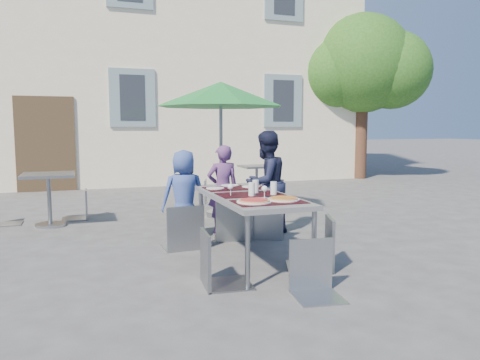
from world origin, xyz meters
name	(u,v)px	position (x,y,z in m)	size (l,w,h in m)	color
ground	(222,280)	(0.00, 0.00, 0.00)	(90.00, 90.00, 0.00)	#454548
building	(116,21)	(0.00, 11.50, 4.85)	(13.60, 8.20, 11.10)	beige
tree	(364,66)	(6.55, 7.54, 3.25)	(3.60, 3.00, 4.70)	#4A2E1F
dining_table	(250,199)	(0.49, 0.54, 0.70)	(0.80, 1.85, 0.76)	#48494D
pizza_near_left	(254,201)	(0.33, -0.01, 0.77)	(0.35, 0.35, 0.03)	white
pizza_near_right	(283,199)	(0.66, 0.03, 0.77)	(0.33, 0.33, 0.03)	white
glassware	(258,188)	(0.55, 0.46, 0.83)	(0.53, 0.44, 0.15)	silver
place_settings	(232,187)	(0.50, 1.18, 0.76)	(0.72, 0.44, 0.01)	white
child_0	(184,195)	(0.01, 1.76, 0.60)	(0.59, 0.38, 1.20)	#364D96
child_1	(223,189)	(0.63, 2.01, 0.62)	(0.45, 0.30, 1.24)	#5C356D
child_2	(266,183)	(1.17, 1.73, 0.72)	(0.70, 0.40, 1.44)	#181B34
chair_0	(183,200)	(-0.10, 1.28, 0.62)	(0.49, 0.50, 1.04)	gray
chair_1	(232,196)	(0.60, 1.53, 0.59)	(0.52, 0.53, 1.01)	gray
chair_2	(267,194)	(1.09, 1.49, 0.60)	(0.60, 0.60, 1.02)	gray
chair_3	(216,225)	(-0.09, -0.14, 0.59)	(0.48, 0.48, 1.00)	slate
chair_4	(320,211)	(1.10, 0.05, 0.61)	(0.59, 0.59, 1.04)	gray
chair_5	(315,235)	(0.67, -0.64, 0.54)	(0.46, 0.46, 0.92)	#91969D
patio_umbrella	(221,96)	(0.95, 3.16, 2.00)	(2.11, 2.11, 2.23)	#A5A8AD
cafe_table_0	(49,189)	(-1.72, 3.25, 0.57)	(0.75, 0.75, 0.80)	#A5A8AD
bg_chair_l_0	(0,192)	(-2.43, 3.61, 0.50)	(0.39, 0.39, 0.87)	gray
bg_chair_r_0	(80,187)	(-1.29, 3.73, 0.52)	(0.41, 0.41, 0.90)	gray
cafe_table_1	(257,177)	(2.21, 4.78, 0.46)	(0.65, 0.65, 0.70)	#A5A8AD
bg_chair_l_1	(210,177)	(1.15, 4.57, 0.51)	(0.49, 0.49, 0.88)	#92989D
bg_chair_r_1	(274,177)	(2.42, 4.37, 0.50)	(0.45, 0.45, 0.87)	gray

